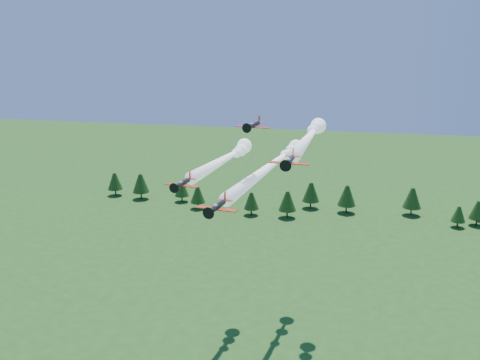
% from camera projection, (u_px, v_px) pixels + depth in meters
% --- Properties ---
extents(plane_lead, '(12.76, 58.03, 3.70)m').
position_uv_depth(plane_lead, '(273.00, 164.00, 118.84)').
color(plane_lead, black).
rests_on(plane_lead, ground).
extents(plane_left, '(10.08, 40.59, 3.70)m').
position_uv_depth(plane_left, '(227.00, 157.00, 121.09)').
color(plane_left, black).
rests_on(plane_left, ground).
extents(plane_right, '(7.51, 43.61, 3.70)m').
position_uv_depth(plane_right, '(310.00, 136.00, 114.56)').
color(plane_right, black).
rests_on(plane_right, ground).
extents(plane_slot, '(6.81, 7.45, 2.38)m').
position_uv_depth(plane_slot, '(253.00, 125.00, 104.09)').
color(plane_slot, black).
rests_on(plane_slot, ground).
extents(treeline, '(170.76, 20.81, 11.23)m').
position_uv_depth(treeline, '(320.00, 197.00, 211.35)').
color(treeline, '#382314').
rests_on(treeline, ground).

